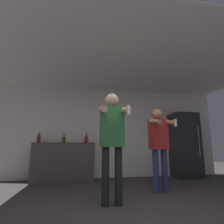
{
  "coord_description": "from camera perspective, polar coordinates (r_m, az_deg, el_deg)",
  "views": [
    {
      "loc": [
        -0.63,
        -1.86,
        0.87
      ],
      "look_at": [
        -0.14,
        0.89,
        1.41
      ],
      "focal_mm": 28.0,
      "sensor_mm": 36.0,
      "label": 1
    }
  ],
  "objects": [
    {
      "name": "wall_back",
      "position": [
        5.12,
        -2.93,
        -6.44
      ],
      "size": [
        7.0,
        0.06,
        2.55
      ],
      "color": "silver",
      "rests_on": "ground_plane"
    },
    {
      "name": "ceiling_slab",
      "position": [
        3.9,
        0.3,
        14.97
      ],
      "size": [
        7.0,
        3.69,
        0.05
      ],
      "color": "silver",
      "rests_on": "wall_back"
    },
    {
      "name": "refrigerator",
      "position": [
        5.59,
        22.69,
        -9.74
      ],
      "size": [
        0.72,
        0.65,
        1.82
      ],
      "color": "#262628",
      "rests_on": "ground_plane"
    },
    {
      "name": "counter",
      "position": [
        4.79,
        -15.4,
        -15.36
      ],
      "size": [
        1.54,
        0.59,
        0.95
      ],
      "color": "#47423D",
      "rests_on": "ground_plane"
    },
    {
      "name": "bottle_red_label",
      "position": [
        4.85,
        -15.47,
        -8.65
      ],
      "size": [
        0.09,
        0.09,
        0.26
      ],
      "color": "#563314",
      "rests_on": "counter"
    },
    {
      "name": "bottle_short_whiskey",
      "position": [
        4.95,
        -22.81,
        -7.99
      ],
      "size": [
        0.09,
        0.09,
        0.27
      ],
      "color": "maroon",
      "rests_on": "counter"
    },
    {
      "name": "bottle_tall_gin",
      "position": [
        4.84,
        -8.41,
        -8.82
      ],
      "size": [
        0.09,
        0.09,
        0.28
      ],
      "color": "maroon",
      "rests_on": "counter"
    },
    {
      "name": "person_woman_foreground",
      "position": [
        2.78,
        0.06,
        -7.24
      ],
      "size": [
        0.45,
        0.48,
        1.72
      ],
      "color": "black",
      "rests_on": "ground_plane"
    },
    {
      "name": "person_man_side",
      "position": [
        3.65,
        15.11,
        -8.86
      ],
      "size": [
        0.47,
        0.49,
        1.62
      ],
      "color": "navy",
      "rests_on": "ground_plane"
    }
  ]
}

